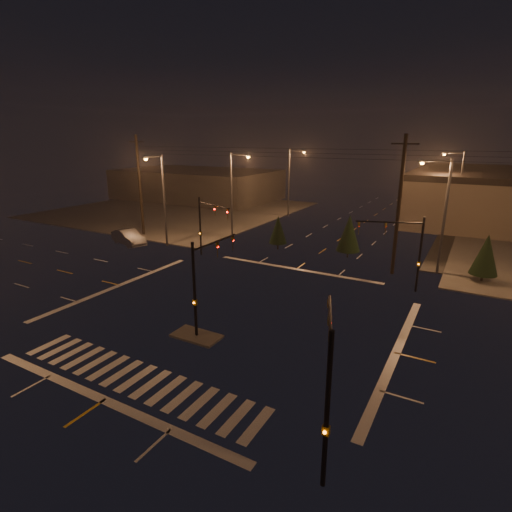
# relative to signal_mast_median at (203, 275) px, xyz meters

# --- Properties ---
(ground) EXTENTS (140.00, 140.00, 0.00)m
(ground) POSITION_rel_signal_mast_median_xyz_m (-0.00, 3.07, -3.75)
(ground) COLOR black
(ground) RESTS_ON ground
(sidewalk_nw) EXTENTS (36.00, 36.00, 0.12)m
(sidewalk_nw) POSITION_rel_signal_mast_median_xyz_m (-30.00, 33.07, -3.69)
(sidewalk_nw) COLOR #4B4843
(sidewalk_nw) RESTS_ON ground
(median_island) EXTENTS (3.00, 1.60, 0.15)m
(median_island) POSITION_rel_signal_mast_median_xyz_m (-0.00, -0.93, -3.68)
(median_island) COLOR #4B4843
(median_island) RESTS_ON ground
(crosswalk) EXTENTS (15.00, 2.60, 0.01)m
(crosswalk) POSITION_rel_signal_mast_median_xyz_m (-0.00, -5.93, -3.75)
(crosswalk) COLOR beige
(crosswalk) RESTS_ON ground
(stop_bar_near) EXTENTS (16.00, 0.50, 0.01)m
(stop_bar_near) POSITION_rel_signal_mast_median_xyz_m (-0.00, -7.93, -3.75)
(stop_bar_near) COLOR beige
(stop_bar_near) RESTS_ON ground
(stop_bar_far) EXTENTS (16.00, 0.50, 0.01)m
(stop_bar_far) POSITION_rel_signal_mast_median_xyz_m (-0.00, 14.07, -3.75)
(stop_bar_far) COLOR beige
(stop_bar_far) RESTS_ON ground
(commercial_block) EXTENTS (30.00, 18.00, 5.60)m
(commercial_block) POSITION_rel_signal_mast_median_xyz_m (-35.00, 45.07, -0.95)
(commercial_block) COLOR #3B3734
(commercial_block) RESTS_ON ground
(signal_mast_median) EXTENTS (0.25, 4.59, 6.00)m
(signal_mast_median) POSITION_rel_signal_mast_median_xyz_m (0.00, 0.00, 0.00)
(signal_mast_median) COLOR black
(signal_mast_median) RESTS_ON ground
(signal_mast_ne) EXTENTS (4.84, 1.86, 6.00)m
(signal_mast_ne) POSITION_rel_signal_mast_median_xyz_m (9.50, 13.21, 0.04)
(signal_mast_ne) COLOR black
(signal_mast_ne) RESTS_ON ground
(signal_mast_nw) EXTENTS (4.84, 1.86, 6.00)m
(signal_mast_nw) POSITION_rel_signal_mast_median_xyz_m (-9.50, 13.21, 0.04)
(signal_mast_nw) COLOR black
(signal_mast_nw) RESTS_ON ground
(signal_mast_se) EXTENTS (1.55, 3.87, 6.00)m
(signal_mast_se) POSITION_rel_signal_mast_median_xyz_m (10.23, -6.68, -0.04)
(signal_mast_se) COLOR black
(signal_mast_se) RESTS_ON ground
(streetlight_1) EXTENTS (2.77, 0.32, 10.00)m
(streetlight_1) POSITION_rel_signal_mast_median_xyz_m (-11.18, 21.07, 2.05)
(streetlight_1) COLOR #38383A
(streetlight_1) RESTS_ON ground
(streetlight_2) EXTENTS (2.77, 0.32, 10.00)m
(streetlight_2) POSITION_rel_signal_mast_median_xyz_m (-11.18, 37.07, 2.05)
(streetlight_2) COLOR #38383A
(streetlight_2) RESTS_ON ground
(streetlight_3) EXTENTS (2.77, 0.32, 10.00)m
(streetlight_3) POSITION_rel_signal_mast_median_xyz_m (11.18, 19.07, 2.05)
(streetlight_3) COLOR #38383A
(streetlight_3) RESTS_ON ground
(streetlight_4) EXTENTS (2.77, 0.32, 10.00)m
(streetlight_4) POSITION_rel_signal_mast_median_xyz_m (11.18, 39.07, 2.05)
(streetlight_4) COLOR #38383A
(streetlight_4) RESTS_ON ground
(streetlight_5) EXTENTS (0.32, 2.77, 10.00)m
(streetlight_5) POSITION_rel_signal_mast_median_xyz_m (-16.00, 14.26, 2.05)
(streetlight_5) COLOR #38383A
(streetlight_5) RESTS_ON ground
(utility_pole_0) EXTENTS (2.20, 0.32, 12.00)m
(utility_pole_0) POSITION_rel_signal_mast_median_xyz_m (-22.00, 17.07, 2.38)
(utility_pole_0) COLOR black
(utility_pole_0) RESTS_ON ground
(utility_pole_1) EXTENTS (2.20, 0.32, 12.00)m
(utility_pole_1) POSITION_rel_signal_mast_median_xyz_m (8.00, 17.07, 2.38)
(utility_pole_1) COLOR black
(utility_pole_1) RESTS_ON ground
(conifer_0) EXTENTS (2.20, 2.20, 4.14)m
(conifer_0) POSITION_rel_signal_mast_median_xyz_m (15.01, 18.60, -1.34)
(conifer_0) COLOR black
(conifer_0) RESTS_ON ground
(conifer_3) EXTENTS (1.93, 1.93, 3.71)m
(conifer_3) POSITION_rel_signal_mast_median_xyz_m (-4.52, 19.38, -1.55)
(conifer_3) COLOR black
(conifer_3) RESTS_ON ground
(conifer_4) EXTENTS (2.36, 2.36, 4.39)m
(conifer_4) POSITION_rel_signal_mast_median_xyz_m (3.01, 20.10, -1.21)
(conifer_4) COLOR black
(conifer_4) RESTS_ON ground
(car_crossing) EXTENTS (5.53, 3.29, 1.72)m
(car_crossing) POSITION_rel_signal_mast_median_xyz_m (-20.08, 12.82, -2.89)
(car_crossing) COLOR slate
(car_crossing) RESTS_ON ground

